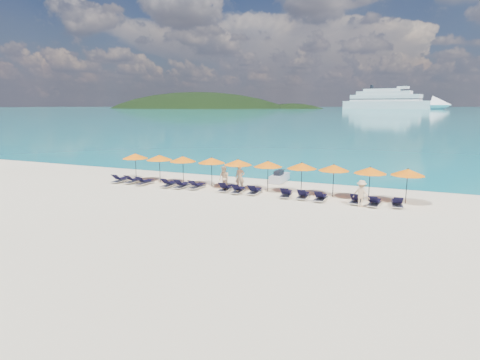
% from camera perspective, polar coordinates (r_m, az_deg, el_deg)
% --- Properties ---
extents(ground, '(1400.00, 1400.00, 0.00)m').
position_cam_1_polar(ground, '(24.58, -2.71, -3.95)').
color(ground, beige).
extents(sea, '(1600.00, 1300.00, 0.01)m').
position_cam_1_polar(sea, '(681.57, 22.17, 9.41)').
color(sea, '#1FA9B2').
rests_on(sea, ground).
extents(headland_main, '(374.00, 242.00, 126.50)m').
position_cam_1_polar(headland_main, '(643.00, -6.24, 6.70)').
color(headland_main, black).
rests_on(headland_main, ground).
extents(headland_small, '(162.00, 126.00, 85.50)m').
position_cam_1_polar(headland_small, '(604.55, 7.34, 6.71)').
color(headland_small, black).
rests_on(headland_small, ground).
extents(cruise_ship, '(144.84, 58.65, 40.02)m').
position_cam_1_polar(cruise_ship, '(605.75, 21.25, 10.39)').
color(cruise_ship, white).
rests_on(cruise_ship, ground).
extents(jetski, '(1.00, 2.58, 0.91)m').
position_cam_1_polar(jetski, '(32.76, 5.62, 0.39)').
color(jetski, '#B2B6C3').
rests_on(jetski, ground).
extents(beachgoer_a, '(0.77, 0.61, 1.87)m').
position_cam_1_polar(beachgoer_a, '(29.40, 0.00, 0.36)').
color(beachgoer_a, '#DFB688').
rests_on(beachgoer_a, ground).
extents(beachgoer_b, '(1.02, 0.88, 1.82)m').
position_cam_1_polar(beachgoer_b, '(29.19, -2.31, 0.23)').
color(beachgoer_b, '#DFB688').
rests_on(beachgoer_b, ground).
extents(beachgoer_c, '(1.17, 0.79, 1.66)m').
position_cam_1_polar(beachgoer_c, '(25.69, 16.87, -1.86)').
color(beachgoer_c, '#DFB688').
rests_on(beachgoer_c, ground).
extents(umbrella_0, '(2.10, 2.10, 2.28)m').
position_cam_1_polar(umbrella_0, '(34.22, -14.68, 3.31)').
color(umbrella_0, black).
rests_on(umbrella_0, ground).
extents(umbrella_1, '(2.10, 2.10, 2.28)m').
position_cam_1_polar(umbrella_1, '(32.84, -11.40, 3.15)').
color(umbrella_1, black).
rests_on(umbrella_1, ground).
extents(umbrella_2, '(2.10, 2.10, 2.28)m').
position_cam_1_polar(umbrella_2, '(31.63, -8.13, 2.97)').
color(umbrella_2, black).
rests_on(umbrella_2, ground).
extents(umbrella_3, '(2.10, 2.10, 2.28)m').
position_cam_1_polar(umbrella_3, '(30.63, -4.06, 2.80)').
color(umbrella_3, black).
rests_on(umbrella_3, ground).
extents(umbrella_4, '(2.10, 2.10, 2.28)m').
position_cam_1_polar(umbrella_4, '(29.57, -0.28, 2.55)').
color(umbrella_4, black).
rests_on(umbrella_4, ground).
extents(umbrella_5, '(2.10, 2.10, 2.28)m').
position_cam_1_polar(umbrella_5, '(28.77, 4.00, 2.29)').
color(umbrella_5, black).
rests_on(umbrella_5, ground).
extents(umbrella_6, '(2.10, 2.10, 2.28)m').
position_cam_1_polar(umbrella_6, '(28.18, 8.79, 2.02)').
color(umbrella_6, black).
rests_on(umbrella_6, ground).
extents(umbrella_7, '(2.10, 2.10, 2.28)m').
position_cam_1_polar(umbrella_7, '(27.73, 13.20, 1.72)').
color(umbrella_7, black).
rests_on(umbrella_7, ground).
extents(umbrella_8, '(2.10, 2.10, 2.28)m').
position_cam_1_polar(umbrella_8, '(27.23, 18.03, 1.31)').
color(umbrella_8, black).
rests_on(umbrella_8, ground).
extents(umbrella_9, '(2.10, 2.10, 2.28)m').
position_cam_1_polar(umbrella_9, '(27.31, 22.76, 1.03)').
color(umbrella_9, black).
rests_on(umbrella_9, ground).
extents(lounger_0, '(0.66, 1.72, 0.66)m').
position_cam_1_polar(lounger_0, '(33.84, -16.66, 0.08)').
color(lounger_0, silver).
rests_on(lounger_0, ground).
extents(lounger_1, '(0.77, 1.75, 0.66)m').
position_cam_1_polar(lounger_1, '(33.19, -14.93, -0.04)').
color(lounger_1, silver).
rests_on(lounger_1, ground).
extents(lounger_2, '(0.77, 1.75, 0.66)m').
position_cam_1_polar(lounger_2, '(32.31, -13.44, -0.25)').
color(lounger_2, silver).
rests_on(lounger_2, ground).
extents(lounger_3, '(0.62, 1.70, 0.66)m').
position_cam_1_polar(lounger_3, '(31.12, -10.06, -0.54)').
color(lounger_3, silver).
rests_on(lounger_3, ground).
extents(lounger_4, '(0.63, 1.70, 0.66)m').
position_cam_1_polar(lounger_4, '(30.52, -8.24, -0.70)').
color(lounger_4, silver).
rests_on(lounger_4, ground).
extents(lounger_5, '(0.75, 1.74, 0.66)m').
position_cam_1_polar(lounger_5, '(30.11, -6.20, -0.81)').
color(lounger_5, silver).
rests_on(lounger_5, ground).
extents(lounger_6, '(0.76, 1.74, 0.66)m').
position_cam_1_polar(lounger_6, '(29.13, -2.07, -1.14)').
color(lounger_6, silver).
rests_on(lounger_6, ground).
extents(lounger_7, '(0.71, 1.73, 0.66)m').
position_cam_1_polar(lounger_7, '(28.52, -0.26, -1.39)').
color(lounger_7, silver).
rests_on(lounger_7, ground).
extents(lounger_8, '(0.64, 1.71, 0.66)m').
position_cam_1_polar(lounger_8, '(28.21, 2.10, -1.54)').
color(lounger_8, silver).
rests_on(lounger_8, ground).
extents(lounger_9, '(0.79, 1.76, 0.66)m').
position_cam_1_polar(lounger_9, '(27.42, 6.57, -1.96)').
color(lounger_9, silver).
rests_on(lounger_9, ground).
extents(lounger_10, '(0.70, 1.73, 0.66)m').
position_cam_1_polar(lounger_10, '(27.16, 8.97, -2.14)').
color(lounger_10, silver).
rests_on(lounger_10, ground).
extents(lounger_11, '(0.66, 1.72, 0.66)m').
position_cam_1_polar(lounger_11, '(26.76, 11.40, -2.42)').
color(lounger_11, silver).
rests_on(lounger_11, ground).
extents(lounger_12, '(0.75, 1.74, 0.66)m').
position_cam_1_polar(lounger_12, '(26.61, 16.25, -2.71)').
color(lounger_12, silver).
rests_on(lounger_12, ground).
extents(lounger_13, '(0.77, 1.75, 0.66)m').
position_cam_1_polar(lounger_13, '(26.27, 18.57, -3.01)').
color(lounger_13, silver).
rests_on(lounger_13, ground).
extents(lounger_14, '(0.78, 1.75, 0.66)m').
position_cam_1_polar(lounger_14, '(26.57, 21.45, -3.05)').
color(lounger_14, silver).
rests_on(lounger_14, ground).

